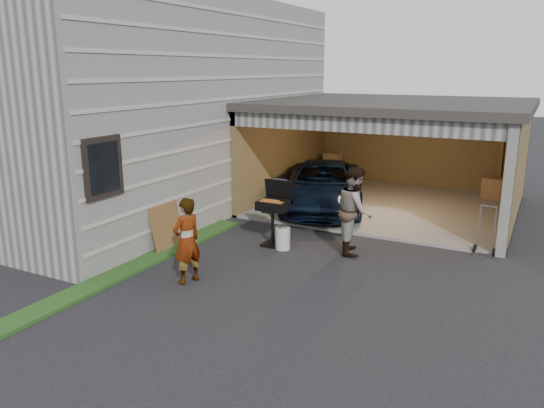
{
  "coord_description": "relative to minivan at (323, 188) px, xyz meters",
  "views": [
    {
      "loc": [
        4.51,
        -7.63,
        3.7
      ],
      "look_at": [
        -0.13,
        1.21,
        1.15
      ],
      "focal_mm": 35.0,
      "sensor_mm": 36.0,
      "label": 1
    }
  ],
  "objects": [
    {
      "name": "man",
      "position": [
        1.87,
        -2.85,
        0.29
      ],
      "size": [
        0.95,
        1.07,
        1.81
      ],
      "primitive_type": "imported",
      "rotation": [
        0.0,
        0.0,
        1.94
      ],
      "color": "#43271A",
      "rests_on": "ground"
    },
    {
      "name": "propane_tank",
      "position": [
        0.48,
        -3.35,
        -0.38
      ],
      "size": [
        0.41,
        0.41,
        0.47
      ],
      "primitive_type": "cylinder",
      "rotation": [
        0.0,
        0.0,
        0.43
      ],
      "color": "silver",
      "rests_on": "ground"
    },
    {
      "name": "hand_truck",
      "position": [
        4.29,
        -1.78,
        -0.41
      ],
      "size": [
        0.45,
        0.36,
        1.05
      ],
      "rotation": [
        0.0,
        0.0,
        -0.12
      ],
      "color": "slate",
      "rests_on": "ground"
    },
    {
      "name": "woman",
      "position": [
        -0.21,
        -5.75,
        0.16
      ],
      "size": [
        0.52,
        0.65,
        1.55
      ],
      "primitive_type": "imported",
      "rotation": [
        0.0,
        0.0,
        -1.86
      ],
      "color": "#C6E8F9",
      "rests_on": "ground"
    },
    {
      "name": "garage",
      "position": [
        1.47,
        1.54,
        1.26
      ],
      "size": [
        6.8,
        6.3,
        2.9
      ],
      "color": "#605E59",
      "rests_on": "ground"
    },
    {
      "name": "plywood_panel",
      "position": [
        -1.69,
        -4.47,
        -0.12
      ],
      "size": [
        0.25,
        0.9,
        0.99
      ],
      "primitive_type": "cube",
      "rotation": [
        0.0,
        -0.21,
        0.0
      ],
      "color": "brown",
      "rests_on": "ground"
    },
    {
      "name": "bbq_grill",
      "position": [
        0.18,
        -3.21,
        0.22
      ],
      "size": [
        0.63,
        0.55,
        1.4
      ],
      "color": "black",
      "rests_on": "ground"
    },
    {
      "name": "ground",
      "position": [
        0.71,
        -5.25,
        -0.61
      ],
      "size": [
        80.0,
        80.0,
        0.0
      ],
      "primitive_type": "plane",
      "color": "black",
      "rests_on": "ground"
    },
    {
      "name": "groundcover_strip",
      "position": [
        -1.54,
        -6.25,
        -0.58
      ],
      "size": [
        0.5,
        8.0,
        0.06
      ],
      "primitive_type": "cube",
      "color": "#193814",
      "rests_on": "ground"
    },
    {
      "name": "house",
      "position": [
        -5.29,
        -1.25,
        2.14
      ],
      "size": [
        7.0,
        11.0,
        5.5
      ],
      "primitive_type": "cube",
      "color": "#474744",
      "rests_on": "ground"
    },
    {
      "name": "minivan",
      "position": [
        0.0,
        0.0,
        0.0
      ],
      "size": [
        3.39,
        4.84,
        1.23
      ],
      "primitive_type": "imported",
      "rotation": [
        0.0,
        0.0,
        0.34
      ],
      "color": "black",
      "rests_on": "ground"
    }
  ]
}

